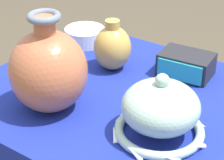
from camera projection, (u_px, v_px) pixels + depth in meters
display_table at (142, 133)px, 1.19m from camera, size 0.94×0.68×0.73m
vase_tall_bulbous at (48, 70)px, 1.08m from camera, size 0.20×0.20×0.26m
vase_dome_bell at (160, 112)px, 1.00m from camera, size 0.23×0.23×0.17m
mosaic_tile_box at (186, 64)px, 1.27m from camera, size 0.16×0.12×0.07m
pot_squat_porcelain at (85, 36)px, 1.47m from camera, size 0.14×0.14×0.05m
jar_round_ochre at (112, 47)px, 1.29m from camera, size 0.11×0.11×0.15m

